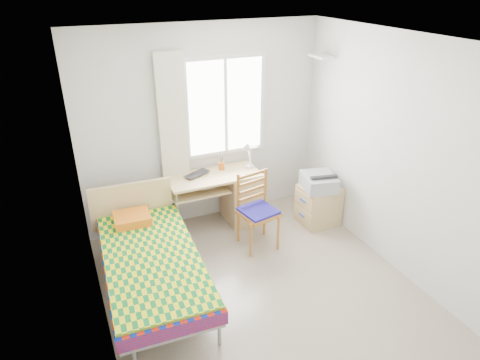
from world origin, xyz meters
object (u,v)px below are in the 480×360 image
Objects in this scene: desk at (236,194)px; cabinet at (318,205)px; chair at (257,206)px; printer at (319,181)px; bed at (150,258)px.

desk is 2.24× the size of cabinet.
desk is at bearing 150.46° from cabinet.
chair is 1.79× the size of printer.
printer is at bearing -158.94° from cabinet.
desk is 2.25× the size of printer.
desk is 1.25× the size of chair.
printer reaches higher than cabinet.
bed is 1.71m from desk.
printer is at bearing -28.33° from desk.
desk is (1.40, 0.98, -0.02)m from bed.
cabinet is at bearing -4.11° from chair.
desk is 1.11m from printer.
printer is at bearing -4.94° from chair.
desk is at bearing 38.01° from bed.
desk is 0.63m from chair.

